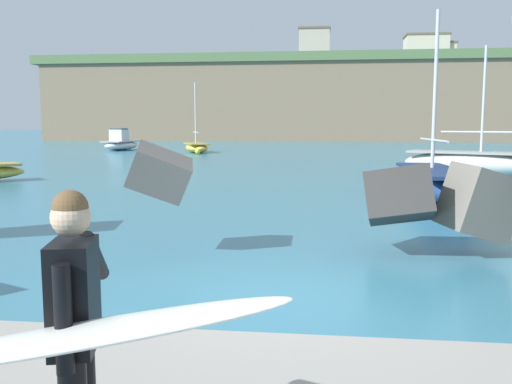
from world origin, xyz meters
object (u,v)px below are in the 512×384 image
at_px(boat_near_right, 197,147).
at_px(mooring_buoy_inner, 198,151).
at_px(station_building_east, 433,55).
at_px(boat_mid_centre, 435,182).
at_px(boat_near_left, 121,143).
at_px(boat_near_centre, 470,162).
at_px(station_building_west, 314,47).
at_px(surfer_with_board, 77,332).
at_px(station_building_central, 426,51).

height_order(boat_near_right, mooring_buoy_inner, boat_near_right).
bearing_deg(station_building_east, boat_mid_centre, -100.52).
xyz_separation_m(boat_near_left, boat_near_centre, (24.87, -21.80, -0.02)).
relative_size(boat_near_right, station_building_west, 0.99).
bearing_deg(boat_near_centre, mooring_buoy_inner, 135.58).
xyz_separation_m(boat_near_left, boat_near_right, (7.70, -3.09, -0.17)).
bearing_deg(station_building_east, boat_near_centre, -99.22).
relative_size(boat_near_right, boat_mid_centre, 0.95).
bearing_deg(station_building_east, boat_near_left, -126.53).
relative_size(surfer_with_board, station_building_west, 0.36).
relative_size(boat_near_left, station_building_central, 0.69).
xyz_separation_m(boat_near_left, station_building_central, (34.99, 48.18, 13.81)).
bearing_deg(boat_near_left, surfer_with_board, -69.61).
xyz_separation_m(boat_near_right, station_building_west, (8.91, 46.93, 14.26)).
bearing_deg(station_building_west, boat_near_left, -110.75).
bearing_deg(mooring_buoy_inner, station_building_east, 62.91).
bearing_deg(mooring_buoy_inner, station_building_west, 80.55).
xyz_separation_m(boat_near_centre, mooring_buoy_inner, (-16.49, 16.16, -0.39)).
bearing_deg(station_building_east, station_building_west, -165.05).
relative_size(boat_near_left, boat_near_right, 0.85).
bearing_deg(boat_near_right, boat_mid_centre, -62.59).
height_order(boat_mid_centre, mooring_buoy_inner, boat_mid_centre).
distance_m(station_building_central, station_building_east, 1.79).
height_order(mooring_buoy_inner, station_building_central, station_building_central).
xyz_separation_m(mooring_buoy_inner, station_building_west, (8.24, 49.48, 14.49)).
xyz_separation_m(boat_near_left, station_building_west, (16.61, 43.84, 14.09)).
distance_m(boat_mid_centre, station_building_central, 80.57).
relative_size(station_building_west, station_building_central, 0.82).
xyz_separation_m(surfer_with_board, boat_mid_centre, (4.84, 15.27, -0.75)).
relative_size(surfer_with_board, station_building_east, 0.31).
height_order(boat_near_centre, boat_mid_centre, boat_mid_centre).
bearing_deg(surfer_with_board, mooring_buoy_inner, 102.05).
bearing_deg(station_building_east, station_building_central, -146.02).
relative_size(boat_near_centre, boat_mid_centre, 1.00).
bearing_deg(surfer_with_board, station_building_central, 79.02).
bearing_deg(surfer_with_board, boat_near_left, 110.39).
distance_m(station_building_west, station_building_east, 20.48).
distance_m(boat_near_left, mooring_buoy_inner, 10.10).
bearing_deg(boat_near_left, mooring_buoy_inner, -33.96).
height_order(boat_mid_centre, station_building_east, station_building_east).
xyz_separation_m(station_building_central, station_building_east, (1.39, 0.93, -0.64)).
distance_m(boat_near_left, boat_near_centre, 33.07).
bearing_deg(boat_mid_centre, station_building_central, 80.34).
bearing_deg(boat_near_centre, boat_near_right, 132.54).
height_order(surfer_with_board, station_building_east, station_building_east).
height_order(surfer_with_board, boat_near_centre, boat_near_centre).
height_order(boat_mid_centre, station_building_central, station_building_central).
bearing_deg(boat_mid_centre, boat_near_right, 117.41).
xyz_separation_m(boat_near_centre, boat_near_right, (-17.16, 18.71, -0.15)).
distance_m(boat_near_centre, station_building_east, 73.05).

